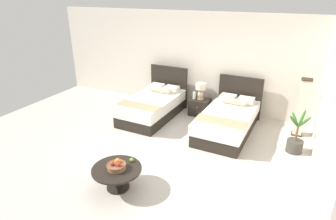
{
  "coord_description": "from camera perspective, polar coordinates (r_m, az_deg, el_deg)",
  "views": [
    {
      "loc": [
        2.4,
        -4.67,
        3.2
      ],
      "look_at": [
        -0.04,
        0.45,
        0.8
      ],
      "focal_mm": 30.52,
      "sensor_mm": 36.0,
      "label": 1
    }
  ],
  "objects": [
    {
      "name": "potted_palm",
      "position": [
        6.63,
        24.06,
        -5.78
      ],
      "size": [
        0.44,
        0.49,
        0.93
      ],
      "color": "#3F3D35",
      "rests_on": "ground"
    },
    {
      "name": "vase",
      "position": [
        7.78,
        5.25,
        2.94
      ],
      "size": [
        0.08,
        0.08,
        0.2
      ],
      "color": "silver",
      "rests_on": "nightstand"
    },
    {
      "name": "coffee_table",
      "position": [
        5.07,
        -10.15,
        -12.2
      ],
      "size": [
        0.85,
        0.85,
        0.4
      ],
      "color": "black",
      "rests_on": "ground"
    },
    {
      "name": "bed_near_window",
      "position": [
        7.69,
        -2.98,
        0.88
      ],
      "size": [
        1.19,
        2.08,
        1.19
      ],
      "color": "black",
      "rests_on": "ground"
    },
    {
      "name": "ground_plane",
      "position": [
        6.16,
        -1.46,
        -8.5
      ],
      "size": [
        9.54,
        9.23,
        0.02
      ],
      "primitive_type": "cube",
      "color": "beige"
    },
    {
      "name": "floor_lamp_corner",
      "position": [
        7.26,
        25.14,
        0.41
      ],
      "size": [
        0.24,
        0.24,
        1.38
      ],
      "color": "black",
      "rests_on": "ground"
    },
    {
      "name": "bed_near_corner",
      "position": [
        7.03,
        11.92,
        -1.98
      ],
      "size": [
        1.19,
        2.23,
        1.12
      ],
      "color": "black",
      "rests_on": "ground"
    },
    {
      "name": "wall_side_right",
      "position": [
        5.44,
        29.75,
        -0.24
      ],
      "size": [
        0.12,
        4.83,
        2.68
      ],
      "primitive_type": "cube",
      "color": "beige",
      "rests_on": "ground"
    },
    {
      "name": "wall_back",
      "position": [
        8.08,
        7.62,
        9.44
      ],
      "size": [
        9.54,
        0.12,
        2.68
      ],
      "primitive_type": "cube",
      "color": "beige",
      "rests_on": "ground"
    },
    {
      "name": "nightstand",
      "position": [
        7.88,
        6.36,
        0.63
      ],
      "size": [
        0.53,
        0.47,
        0.45
      ],
      "color": "black",
      "rests_on": "ground"
    },
    {
      "name": "table_lamp",
      "position": [
        7.73,
        6.57,
        4.15
      ],
      "size": [
        0.28,
        0.28,
        0.44
      ],
      "color": "#C8AD88",
      "rests_on": "nightstand"
    },
    {
      "name": "fruit_bowl",
      "position": [
        4.97,
        -10.27,
        -10.9
      ],
      "size": [
        0.33,
        0.33,
        0.16
      ],
      "color": "brown",
      "rests_on": "coffee_table"
    },
    {
      "name": "loose_apple",
      "position": [
        5.13,
        -7.27,
        -9.86
      ],
      "size": [
        0.07,
        0.07,
        0.07
      ],
      "color": "#8BB73C",
      "rests_on": "coffee_table"
    }
  ]
}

